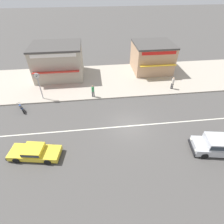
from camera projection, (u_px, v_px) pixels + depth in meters
name	position (u px, v px, depth m)	size (l,w,h in m)	color
ground_plane	(129.00, 126.00, 18.59)	(160.00, 160.00, 0.00)	#4C4947
lane_centre_stripe	(129.00, 126.00, 18.59)	(50.40, 0.14, 0.01)	silver
kerb_strip	(116.00, 79.00, 26.50)	(68.00, 10.00, 0.15)	#ADA393
minivan_silver_2	(219.00, 144.00, 15.54)	(4.60, 2.58, 1.56)	#B7BABF
sedan_yellow_3	(34.00, 152.00, 15.28)	(4.70, 2.36, 1.06)	yellow
motorcycle_0	(21.00, 108.00, 20.40)	(1.10, 1.61, 0.80)	black
street_clock	(38.00, 80.00, 20.74)	(0.63, 0.22, 3.50)	#9E9EA3
pedestrian_near_clock	(93.00, 90.00, 22.07)	(0.34, 0.34, 1.65)	#333338
pedestrian_by_shop	(173.00, 82.00, 23.60)	(0.34, 0.34, 1.70)	#333338
shopfront_corner_warung	(58.00, 61.00, 25.73)	(7.06, 6.17, 4.72)	#B2A893
shopfront_mid_block	(152.00, 57.00, 27.52)	(5.94, 6.21, 4.27)	tan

